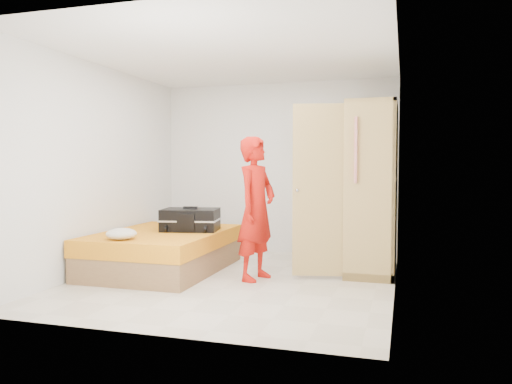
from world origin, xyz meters
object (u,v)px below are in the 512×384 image
(bed, at_px, (163,251))
(person, at_px, (256,208))
(suitcase, at_px, (190,220))
(round_cushion, at_px, (121,234))
(wardrobe, at_px, (368,193))

(bed, distance_m, person, 1.41)
(person, bearing_deg, suitcase, 86.75)
(suitcase, xyz_separation_m, round_cushion, (-0.42, -0.96, -0.07))
(wardrobe, relative_size, person, 1.25)
(person, height_order, round_cushion, person)
(suitcase, relative_size, round_cushion, 2.35)
(suitcase, bearing_deg, round_cushion, -124.53)
(person, distance_m, round_cushion, 1.57)
(bed, distance_m, wardrobe, 2.68)
(bed, distance_m, round_cushion, 0.84)
(wardrobe, relative_size, round_cushion, 6.11)
(wardrobe, bearing_deg, person, -148.50)
(suitcase, height_order, round_cushion, suitcase)
(bed, bearing_deg, suitcase, 34.18)
(round_cushion, bearing_deg, wardrobe, 27.68)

